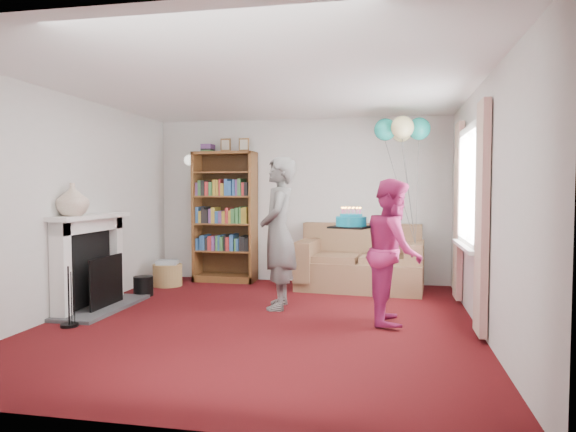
% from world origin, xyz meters
% --- Properties ---
extents(ground, '(5.00, 5.00, 0.00)m').
position_xyz_m(ground, '(0.00, 0.00, 0.00)').
color(ground, '#38080B').
rests_on(ground, ground).
extents(wall_back, '(4.50, 0.02, 2.50)m').
position_xyz_m(wall_back, '(0.00, 2.51, 1.25)').
color(wall_back, silver).
rests_on(wall_back, ground).
extents(wall_left, '(0.02, 5.00, 2.50)m').
position_xyz_m(wall_left, '(-2.26, 0.00, 1.25)').
color(wall_left, silver).
rests_on(wall_left, ground).
extents(wall_right, '(0.02, 5.00, 2.50)m').
position_xyz_m(wall_right, '(2.26, 0.00, 1.25)').
color(wall_right, silver).
rests_on(wall_right, ground).
extents(ceiling, '(4.50, 5.00, 0.01)m').
position_xyz_m(ceiling, '(0.00, 0.00, 2.50)').
color(ceiling, white).
rests_on(ceiling, wall_back).
extents(fireplace, '(0.55, 1.80, 1.12)m').
position_xyz_m(fireplace, '(-2.09, 0.19, 0.51)').
color(fireplace, '#3F3F42').
rests_on(fireplace, ground).
extents(window_bay, '(0.14, 2.02, 2.20)m').
position_xyz_m(window_bay, '(2.21, 0.60, 1.20)').
color(window_bay, white).
rests_on(window_bay, ground).
extents(wall_sconce, '(0.16, 0.23, 0.16)m').
position_xyz_m(wall_sconce, '(-1.75, 2.36, 1.88)').
color(wall_sconce, gold).
rests_on(wall_sconce, ground).
extents(bookcase, '(0.94, 0.42, 2.20)m').
position_xyz_m(bookcase, '(-1.14, 2.30, 0.98)').
color(bookcase, '#472B14').
rests_on(bookcase, ground).
extents(sofa, '(1.73, 0.92, 0.92)m').
position_xyz_m(sofa, '(0.95, 2.07, 0.34)').
color(sofa, brown).
rests_on(sofa, ground).
extents(wicker_basket, '(0.43, 0.43, 0.38)m').
position_xyz_m(wicker_basket, '(-1.85, 1.72, 0.17)').
color(wicker_basket, olive).
rests_on(wicker_basket, ground).
extents(person_striped, '(0.52, 0.71, 1.81)m').
position_xyz_m(person_striped, '(0.05, 0.66, 0.90)').
color(person_striped, black).
rests_on(person_striped, ground).
extents(person_magenta, '(0.60, 0.76, 1.54)m').
position_xyz_m(person_magenta, '(1.39, 0.24, 0.77)').
color(person_magenta, '#A9215D').
rests_on(person_magenta, ground).
extents(birthday_cake, '(0.39, 0.39, 0.22)m').
position_xyz_m(birthday_cake, '(0.95, 0.20, 1.08)').
color(birthday_cake, black).
rests_on(birthday_cake, ground).
extents(balloons, '(0.74, 0.74, 1.70)m').
position_xyz_m(balloons, '(1.50, 1.73, 2.22)').
color(balloons, '#3F3F3F').
rests_on(balloons, ground).
extents(mantel_vase, '(0.45, 0.45, 0.37)m').
position_xyz_m(mantel_vase, '(-2.12, -0.15, 1.31)').
color(mantel_vase, beige).
rests_on(mantel_vase, fireplace).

